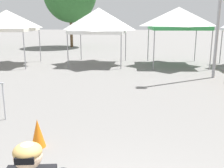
# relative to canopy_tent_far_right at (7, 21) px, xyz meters

# --- Properties ---
(canopy_tent_far_right) EXTENTS (3.15, 3.15, 3.28)m
(canopy_tent_far_right) POSITION_rel_canopy_tent_far_right_xyz_m (0.00, 0.00, 0.00)
(canopy_tent_far_right) COLOR #9E9EA3
(canopy_tent_far_right) RESTS_ON ground
(canopy_tent_far_left) EXTENTS (3.41, 3.41, 3.42)m
(canopy_tent_far_left) POSITION_rel_canopy_tent_far_right_xyz_m (5.40, 0.73, -0.01)
(canopy_tent_far_left) COLOR #9E9EA3
(canopy_tent_far_left) RESTS_ON ground
(canopy_tent_center) EXTENTS (3.42, 3.42, 3.44)m
(canopy_tent_center) POSITION_rel_canopy_tent_far_right_xyz_m (10.15, 0.66, 0.12)
(canopy_tent_center) COLOR #9E9EA3
(canopy_tent_center) RESTS_ON ground
(traffic_cone_lot_center) EXTENTS (0.32, 0.32, 0.64)m
(traffic_cone_lot_center) POSITION_rel_canopy_tent_far_right_xyz_m (5.44, -10.50, -2.34)
(traffic_cone_lot_center) COLOR orange
(traffic_cone_lot_center) RESTS_ON ground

